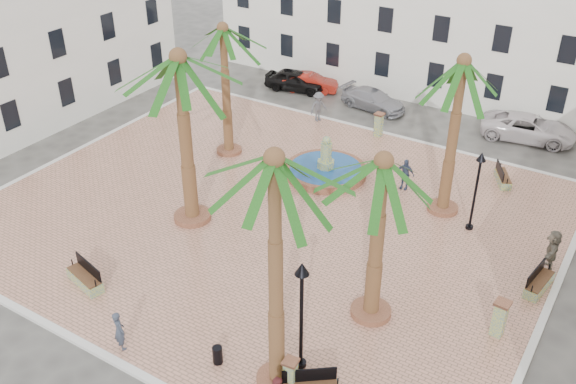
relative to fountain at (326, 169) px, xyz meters
The scene contains 31 objects.
ground 4.70m from the fountain, 95.55° to the right, with size 120.00×120.00×0.00m, color #56544F.
plaza 4.70m from the fountain, 95.55° to the right, with size 26.00×22.00×0.15m, color tan.
kerb_n 6.37m from the fountain, 94.09° to the left, with size 26.30×0.30×0.16m, color silver.
kerb_s 15.67m from the fountain, 91.66° to the right, with size 26.30×0.30×0.16m, color silver.
kerb_e 13.39m from the fountain, 20.37° to the right, with size 0.30×22.30×0.16m, color silver.
kerb_w 14.24m from the fountain, 160.90° to the right, with size 0.30×22.30×0.16m, color silver.
building_north 15.94m from the fountain, 91.69° to the left, with size 30.40×7.40×9.50m.
fountain is the anchor object (origin of this frame).
palm_nw 8.47m from the fountain, behind, with size 4.61×4.61×7.44m.
palm_sw 10.32m from the fountain, 114.83° to the right, with size 5.70×5.70×8.37m.
palm_s 16.30m from the fountain, 67.49° to the right, with size 4.59×4.59×8.91m.
palm_e 12.34m from the fountain, 51.85° to the right, with size 5.12×5.12×7.05m.
palm_ne 9.15m from the fountain, ahead, with size 4.85×4.85×7.87m.
bench_s 13.78m from the fountain, 106.28° to the right, with size 2.09×1.08×1.06m.
bench_e 12.50m from the fountain, 17.42° to the right, with size 0.85×1.97×1.01m.
bench_ne 9.20m from the fountain, 26.63° to the left, with size 1.30×1.83×0.94m.
lamppost_s 13.98m from the fountain, 64.59° to the right, with size 0.49×0.49×4.49m.
lamppost_e 8.55m from the fountain, ahead, with size 0.43×0.43×3.97m.
bollard_se 14.86m from the fountain, 65.49° to the right, with size 0.53×0.53×1.35m.
bollard_n 5.77m from the fountain, 86.24° to the left, with size 0.54×0.54×1.45m.
bollard_e 13.37m from the fountain, 32.61° to the right, with size 0.60×0.60×1.53m.
litter_bin 14.20m from the fountain, 76.41° to the right, with size 0.36×0.36×0.70m, color black.
cyclist_a 15.07m from the fountain, 90.24° to the right, with size 0.59×0.39×1.63m, color #353C4C.
pedestrian_fountain_a 3.89m from the fountain, 102.97° to the right, with size 0.89×0.58×1.82m, color #A0846D.
pedestrian_fountain_b 4.23m from the fountain, 11.60° to the left, with size 0.98×0.41×1.67m, color #364460.
pedestrian_north 6.86m from the fountain, 122.87° to the left, with size 1.21×0.70×1.87m, color #545459.
pedestrian_east 12.14m from the fountain, ahead, with size 1.74×0.55×1.87m, color #706858.
car_black 12.31m from the fountain, 128.80° to the left, with size 1.71×4.26×1.45m, color black.
car_red 12.06m from the fountain, 124.05° to the left, with size 1.31×3.77×1.24m, color #A31E13.
car_silver 9.66m from the fountain, 100.42° to the left, with size 1.80×4.42×1.28m, color #A2A2AA.
car_white 12.98m from the fountain, 52.24° to the left, with size 2.49×5.40×1.50m, color silver.
Camera 1 is at (14.49, -21.65, 16.96)m, focal length 40.00 mm.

